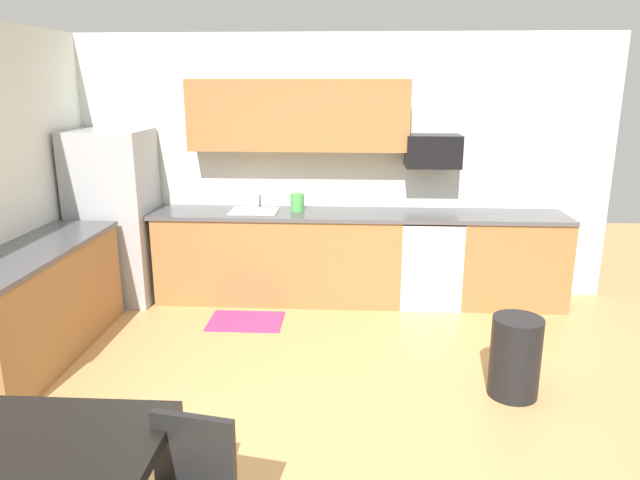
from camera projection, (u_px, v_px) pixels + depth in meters
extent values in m
plane|color=tan|center=(312.00, 420.00, 4.00)|extent=(12.00, 12.00, 0.00)
cube|color=silver|center=(329.00, 167.00, 6.20)|extent=(5.80, 0.10, 2.70)
cube|color=olive|center=(279.00, 258.00, 6.13)|extent=(2.49, 0.60, 0.90)
cube|color=olive|center=(511.00, 262.00, 6.00)|extent=(1.06, 0.60, 0.90)
cube|color=olive|center=(37.00, 307.00, 4.78)|extent=(0.60, 2.00, 0.90)
cube|color=#4C4C51|center=(327.00, 214.00, 5.98)|extent=(4.80, 0.64, 0.04)
cube|color=#4C4C51|center=(29.00, 252.00, 4.66)|extent=(0.64, 2.00, 0.04)
cube|color=olive|center=(298.00, 115.00, 5.86)|extent=(2.20, 0.34, 0.70)
cube|color=#9EA0A5|center=(115.00, 217.00, 6.03)|extent=(0.76, 0.70, 1.76)
cube|color=white|center=(429.00, 261.00, 6.05)|extent=(0.60, 0.60, 0.88)
cube|color=black|center=(431.00, 218.00, 5.93)|extent=(0.60, 0.60, 0.03)
cube|color=black|center=(433.00, 151.00, 5.85)|extent=(0.54, 0.36, 0.32)
cube|color=#A5A8AD|center=(254.00, 217.00, 6.03)|extent=(0.48, 0.40, 0.14)
cylinder|color=#B2B5BA|center=(257.00, 198.00, 6.16)|extent=(0.02, 0.02, 0.24)
cube|color=black|center=(194.00, 456.00, 2.56)|extent=(0.38, 0.11, 0.40)
cylinder|color=black|center=(515.00, 357.00, 4.26)|extent=(0.36, 0.36, 0.60)
cube|color=#CC3372|center=(246.00, 321.00, 5.63)|extent=(0.70, 0.50, 0.01)
cylinder|color=#4CA54C|center=(297.00, 203.00, 6.02)|extent=(0.14, 0.14, 0.20)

